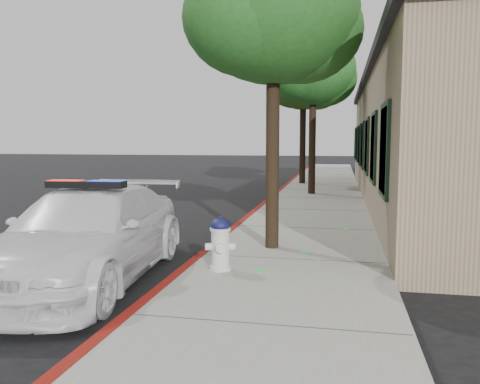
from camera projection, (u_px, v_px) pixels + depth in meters
name	position (u px, v px, depth m)	size (l,w,h in m)	color
ground	(197.00, 263.00, 8.58)	(120.00, 120.00, 0.00)	black
sidewalk	(302.00, 231.00, 11.18)	(3.20, 60.00, 0.15)	gray
red_curb	(236.00, 228.00, 11.48)	(0.14, 60.00, 0.16)	maroon
clapboard_building	(477.00, 140.00, 15.80)	(7.30, 20.89, 4.24)	#90805E
police_car	(88.00, 234.00, 7.45)	(2.33, 4.99, 1.53)	silver
fire_hydrant	(220.00, 243.00, 7.50)	(0.47, 0.41, 0.82)	silver
street_tree_near	(274.00, 18.00, 8.70)	(3.13, 3.02, 5.54)	black
street_tree_mid	(313.00, 73.00, 17.90)	(3.13, 3.12, 5.84)	black
street_tree_far	(304.00, 83.00, 22.22)	(3.45, 3.21, 6.07)	black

